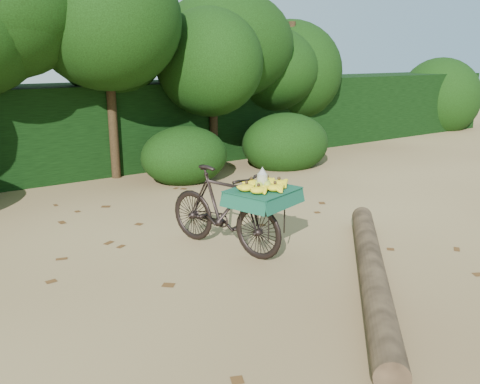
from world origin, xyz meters
TOP-DOWN VIEW (x-y plane):
  - ground at (0.00, 0.00)m, footprint 80.00×80.00m
  - vendor_bicycle at (0.22, 0.84)m, footprint 1.13×1.90m
  - fallen_log at (1.01, -0.87)m, footprint 2.89×2.97m
  - hedge_backdrop at (0.00, 6.30)m, footprint 26.00×1.80m
  - tree_row at (-0.65, 5.50)m, footprint 14.50×2.00m
  - bush_clumps at (0.50, 4.30)m, footprint 8.80×1.70m
  - leaf_litter at (0.00, 0.65)m, footprint 7.00×7.30m

SIDE VIEW (x-z plane):
  - ground at x=0.00m, z-range 0.00..0.00m
  - leaf_litter at x=0.00m, z-range 0.00..0.01m
  - fallen_log at x=1.01m, z-range 0.00..0.28m
  - bush_clumps at x=0.50m, z-range 0.00..0.90m
  - vendor_bicycle at x=0.22m, z-range 0.01..1.08m
  - hedge_backdrop at x=0.00m, z-range 0.00..1.80m
  - tree_row at x=-0.65m, z-range 0.00..4.00m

